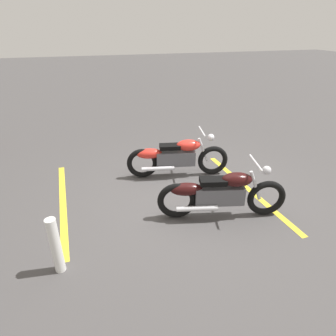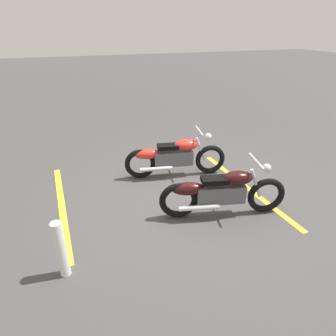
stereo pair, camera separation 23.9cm
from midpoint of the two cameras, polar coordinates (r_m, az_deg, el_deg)
The scene contains 6 objects.
ground_plane at distance 5.77m, azimuth 3.51°, elevation -5.03°, with size 60.00×60.00×0.00m, color #474444.
motorcycle_bright_foreground at distance 6.21m, azimuth -0.05°, elevation 2.29°, with size 2.21×0.70×1.04m.
motorcycle_dark_foreground at distance 4.97m, azimuth 9.07°, elevation -4.75°, with size 2.19×0.76×1.04m.
bollard_post at distance 4.12m, azimuth -22.20°, elevation -14.89°, with size 0.14×0.14×0.85m, color white.
parking_stripe_near at distance 6.16m, azimuth 14.27°, elevation -3.66°, with size 3.20×0.12×0.01m, color yellow.
parking_stripe_mid at distance 5.76m, azimuth -21.56°, elevation -7.11°, with size 3.20×0.12×0.01m, color yellow.
Camera 2 is at (2.11, 4.45, 3.03)m, focal length 30.55 mm.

